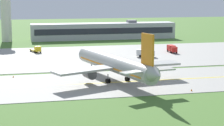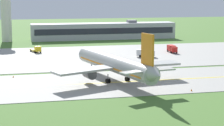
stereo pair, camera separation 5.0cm
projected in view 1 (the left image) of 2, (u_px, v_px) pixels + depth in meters
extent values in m
plane|color=#47702D|center=(94.00, 84.00, 95.71)|extent=(500.00, 500.00, 0.00)
cube|color=#9E9B93|center=(94.00, 83.00, 95.70)|extent=(240.00, 28.00, 0.10)
cube|color=#9E9B93|center=(100.00, 56.00, 138.27)|extent=(140.00, 52.00, 0.10)
cube|color=yellow|center=(94.00, 83.00, 95.69)|extent=(220.00, 0.60, 0.01)
cylinder|color=#ADADA8|center=(114.00, 64.00, 98.33)|extent=(12.24, 33.94, 4.00)
cone|color=#ADADA8|center=(84.00, 54.00, 114.28)|extent=(4.32, 3.45, 3.80)
cone|color=#ADADA8|center=(156.00, 75.00, 82.14)|extent=(4.08, 3.94, 3.40)
cube|color=orange|center=(114.00, 66.00, 98.41)|extent=(11.65, 31.32, 0.36)
cube|color=#1E232D|center=(87.00, 52.00, 112.24)|extent=(3.74, 2.58, 0.70)
cube|color=#ADADA8|center=(85.00, 70.00, 92.65)|extent=(15.70, 10.12, 0.50)
cylinder|color=#47474C|center=(90.00, 74.00, 95.54)|extent=(3.07, 3.86, 2.30)
cylinder|color=black|center=(87.00, 73.00, 96.94)|extent=(2.10, 0.76, 2.10)
cube|color=#ADADA8|center=(149.00, 64.00, 100.32)|extent=(15.43, 6.40, 0.50)
cylinder|color=#47474C|center=(138.00, 69.00, 101.41)|extent=(3.07, 3.86, 2.30)
cylinder|color=black|center=(134.00, 68.00, 102.81)|extent=(2.10, 0.76, 2.10)
cube|color=orange|center=(148.00, 49.00, 84.30)|extent=(1.47, 4.36, 6.50)
cube|color=#ADADA8|center=(134.00, 72.00, 83.43)|extent=(6.46, 4.33, 0.30)
cube|color=#ADADA8|center=(161.00, 69.00, 86.32)|extent=(6.28, 3.24, 0.30)
cylinder|color=slate|center=(92.00, 67.00, 110.20)|extent=(0.24, 0.24, 1.65)
cylinder|color=black|center=(92.00, 70.00, 110.34)|extent=(0.61, 1.15, 1.10)
cylinder|color=slate|center=(108.00, 78.00, 95.88)|extent=(0.24, 0.24, 1.65)
cylinder|color=black|center=(107.00, 81.00, 95.89)|extent=(0.61, 1.15, 1.10)
cylinder|color=black|center=(109.00, 81.00, 96.14)|extent=(0.61, 1.15, 1.10)
cylinder|color=slate|center=(127.00, 76.00, 98.22)|extent=(0.24, 0.24, 1.65)
cylinder|color=black|center=(126.00, 79.00, 98.24)|extent=(0.61, 1.15, 1.10)
cylinder|color=black|center=(128.00, 79.00, 98.49)|extent=(0.61, 1.15, 1.10)
cube|color=yellow|center=(38.00, 49.00, 144.61)|extent=(2.47, 2.34, 1.80)
cube|color=#1E232D|center=(38.00, 48.00, 143.91)|extent=(1.78, 0.70, 0.81)
cube|color=yellow|center=(34.00, 50.00, 147.41)|extent=(3.45, 5.03, 0.40)
cylinder|color=orange|center=(38.00, 46.00, 144.44)|extent=(0.20, 0.20, 0.18)
cylinder|color=black|center=(40.00, 52.00, 145.30)|extent=(0.57, 0.95, 0.90)
cylinder|color=black|center=(35.00, 52.00, 144.27)|extent=(0.57, 0.95, 0.90)
cylinder|color=black|center=(36.00, 50.00, 148.78)|extent=(0.57, 0.95, 0.90)
cylinder|color=black|center=(31.00, 51.00, 147.70)|extent=(0.57, 0.95, 0.90)
cube|color=red|center=(174.00, 49.00, 143.30)|extent=(2.09, 1.90, 1.80)
cube|color=#1E232D|center=(175.00, 49.00, 142.50)|extent=(1.84, 0.22, 0.81)
cube|color=red|center=(171.00, 48.00, 146.20)|extent=(2.32, 4.31, 2.00)
cylinder|color=orange|center=(174.00, 47.00, 143.13)|extent=(0.20, 0.20, 0.18)
cylinder|color=black|center=(177.00, 52.00, 143.65)|extent=(0.35, 0.91, 0.90)
cylinder|color=black|center=(171.00, 52.00, 143.31)|extent=(0.35, 0.91, 0.90)
cylinder|color=black|center=(173.00, 51.00, 147.38)|extent=(0.35, 0.91, 0.90)
cylinder|color=black|center=(168.00, 51.00, 147.03)|extent=(0.35, 0.91, 0.90)
cube|color=silver|center=(152.00, 53.00, 134.92)|extent=(2.32, 2.45, 1.80)
cube|color=#1E232D|center=(154.00, 52.00, 134.81)|extent=(0.67, 1.79, 0.81)
cube|color=silver|center=(143.00, 52.00, 135.13)|extent=(4.64, 3.26, 2.00)
cylinder|color=orange|center=(152.00, 50.00, 134.75)|extent=(0.20, 0.20, 0.18)
cylinder|color=black|center=(152.00, 56.00, 136.08)|extent=(0.95, 0.56, 0.90)
cylinder|color=black|center=(152.00, 56.00, 134.11)|extent=(0.95, 0.56, 0.90)
cylinder|color=black|center=(140.00, 55.00, 136.42)|extent=(0.95, 0.56, 0.90)
cylinder|color=black|center=(140.00, 56.00, 134.36)|extent=(0.95, 0.56, 0.90)
cube|color=#B2B2B7|center=(104.00, 31.00, 189.19)|extent=(66.34, 9.59, 7.37)
cube|color=#1E232D|center=(106.00, 31.00, 184.48)|extent=(63.69, 0.10, 2.65)
cube|color=slate|center=(132.00, 21.00, 191.42)|extent=(4.00, 4.00, 1.20)
cylinder|color=silver|center=(6.00, 17.00, 177.64)|extent=(4.40, 4.40, 21.81)
cone|color=orange|center=(191.00, 90.00, 88.09)|extent=(0.44, 0.44, 0.60)
cone|color=orange|center=(13.00, 77.00, 102.31)|extent=(0.44, 0.44, 0.60)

